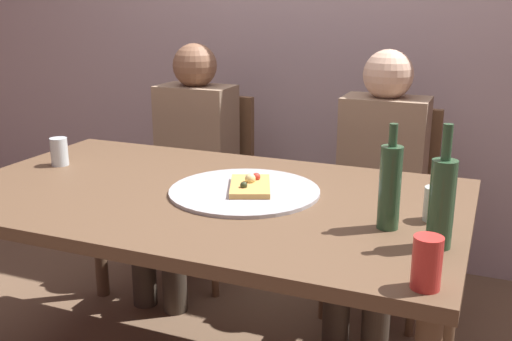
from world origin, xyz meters
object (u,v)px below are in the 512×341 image
Objects in this scene: soda_can at (427,263)px; guest_in_beanie at (378,178)px; beer_bottle at (442,201)px; wine_bottle at (390,186)px; pizza_slice_last at (250,185)px; guest_in_sweater at (188,157)px; chair_right at (383,196)px; chair_left at (204,174)px; tumbler_near at (59,152)px; dining_table at (204,212)px; tumbler_far at (435,204)px; pizza_tray at (244,191)px.

guest_in_beanie is at bearing 105.72° from soda_can.
wine_bottle is at bearing 150.39° from beer_bottle.
beer_bottle is (0.63, -0.23, 0.10)m from pizza_slice_last.
guest_in_sweater is (-1.24, 0.92, -0.23)m from beer_bottle.
chair_right is 0.93m from guest_in_sweater.
chair_left is at bearing 139.17° from beer_bottle.
tumbler_near is 1.30m from guest_in_beanie.
guest_in_sweater reaches higher than dining_table.
pizza_slice_last is 1.07m from chair_left.
beer_bottle is at bearing -12.68° from dining_table.
guest_in_sweater reaches higher than tumbler_far.
pizza_tray is 0.78m from guest_in_beanie.
dining_table is 3.39× the size of pizza_tray.
soda_can is 1.22m from guest_in_beanie.
guest_in_beanie is at bearing 90.00° from chair_right.
pizza_slice_last reaches higher than pizza_tray.
tumbler_far is (0.61, -0.02, 0.04)m from pizza_tray.
pizza_tray is 0.69m from beer_bottle.
guest_in_beanie is at bearing -180.00° from guest_in_sweater.
pizza_slice_last is 0.22× the size of guest_in_sweater.
tumbler_far is 0.97m from chair_right.
tumbler_near is at bearing 178.08° from pizza_slice_last.
pizza_tray is 1.98× the size of pizza_slice_last.
soda_can is at bearing -66.53° from wine_bottle.
soda_can is 0.14× the size of chair_right.
tumbler_far is at bearing 44.10° from wine_bottle.
beer_bottle is 2.66× the size of soda_can.
tumbler_far is 0.80m from guest_in_beanie.
guest_in_sweater reaches higher than wine_bottle.
chair_right is (-0.33, 1.32, -0.30)m from soda_can.
guest_in_beanie is at bearing 102.47° from wine_bottle.
guest_in_beanie is at bearing 66.17° from pizza_tray.
wine_bottle is at bearing 142.59° from guest_in_sweater.
pizza_slice_last is at bearing 176.22° from tumbler_far.
chair_right is (0.30, 0.84, -0.26)m from pizza_slice_last.
chair_left is (-0.60, 0.85, -0.24)m from pizza_tray.
wine_bottle is (0.48, -0.15, 0.10)m from pizza_slice_last.
soda_can is at bearing -19.48° from tumbler_near.
tumbler_near is at bearing 177.29° from tumbler_far.
guest_in_beanie is (0.44, 0.75, -0.04)m from dining_table.
beer_bottle is at bearing -18.73° from pizza_tray.
wine_bottle is at bearing -17.24° from pizza_slice_last.
chair_left is (-1.21, 0.88, -0.29)m from tumbler_far.
beer_bottle is at bearing 139.17° from chair_left.
guest_in_beanie is at bearing 170.54° from chair_left.
pizza_tray is at bearing -135.34° from pizza_slice_last.
soda_can is (0.62, -0.48, 0.04)m from pizza_slice_last.
dining_table is 0.88m from guest_in_sweater.
pizza_slice_last is at bearing 159.69° from beer_bottle.
pizza_slice_last is 0.28× the size of chair_left.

